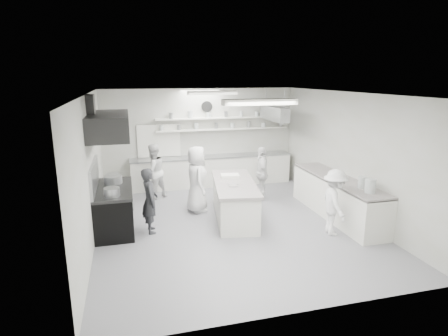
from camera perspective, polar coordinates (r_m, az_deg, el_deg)
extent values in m
cube|color=gray|center=(8.80, 1.00, -8.60)|extent=(6.00, 7.00, 0.02)
cube|color=white|center=(8.13, 1.10, 11.46)|extent=(6.00, 7.00, 0.02)
cube|color=silver|center=(11.68, -3.63, 4.76)|extent=(6.00, 0.04, 3.00)
cube|color=silver|center=(5.20, 11.66, -7.41)|extent=(6.00, 0.04, 3.00)
cube|color=silver|center=(8.08, -19.90, -0.25)|extent=(0.04, 7.00, 3.00)
cube|color=silver|center=(9.58, 18.61, 2.00)|extent=(0.04, 7.00, 3.00)
cube|color=black|center=(8.73, -16.49, -6.15)|extent=(0.80, 1.80, 0.90)
cube|color=#242424|center=(8.29, -17.40, 6.29)|extent=(0.85, 2.00, 0.50)
cube|color=white|center=(11.67, -1.82, -0.45)|extent=(5.00, 0.60, 0.92)
cube|color=white|center=(11.67, -0.13, 6.02)|extent=(4.20, 0.26, 0.04)
cube|color=white|center=(11.63, -0.13, 7.73)|extent=(4.20, 0.26, 0.04)
cube|color=black|center=(11.49, -9.99, 4.17)|extent=(1.30, 0.04, 1.00)
cylinder|color=silver|center=(11.57, -2.68, 9.43)|extent=(0.32, 0.05, 0.32)
cube|color=white|center=(9.49, 17.00, -4.43)|extent=(0.74, 3.30, 0.94)
cube|color=#A0A2A6|center=(11.10, 7.73, 8.35)|extent=(0.30, 1.60, 0.40)
cube|color=white|center=(6.42, 5.53, 10.09)|extent=(1.30, 0.25, 0.10)
cube|color=white|center=(9.88, -1.80, 11.50)|extent=(1.30, 0.25, 0.10)
cube|color=white|center=(8.99, 1.61, -5.09)|extent=(1.23, 2.44, 0.86)
cylinder|color=#A0A2A6|center=(8.92, -16.69, -1.87)|extent=(0.41, 0.41, 0.23)
imported|color=#2B2D30|center=(8.27, -11.35, -4.93)|extent=(0.38, 0.55, 1.45)
imported|color=white|center=(10.53, -10.85, -0.50)|extent=(0.95, 0.89, 1.56)
imported|color=white|center=(9.34, -4.22, -1.75)|extent=(0.54, 0.83, 1.68)
imported|color=white|center=(10.30, 5.80, -0.82)|extent=(0.57, 0.94, 1.49)
imported|color=white|center=(8.34, 16.63, -5.10)|extent=(0.69, 1.01, 1.45)
imported|color=#A0A2A6|center=(8.57, 1.45, -2.85)|extent=(0.31, 0.31, 0.06)
imported|color=white|center=(8.94, 0.07, -2.13)|extent=(0.20, 0.20, 0.06)
imported|color=white|center=(8.64, 20.80, -3.09)|extent=(0.24, 0.24, 0.05)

